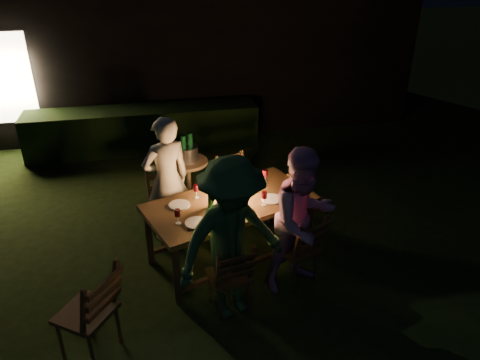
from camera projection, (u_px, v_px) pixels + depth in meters
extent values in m
plane|color=black|center=(192.00, 270.00, 5.68)|extent=(40.00, 40.00, 0.00)
cube|color=black|center=(160.00, 36.00, 10.31)|extent=(10.00, 4.00, 3.20)
cube|color=#FFE5B2|center=(6.00, 79.00, 8.24)|extent=(0.90, 0.06, 1.60)
cube|color=black|center=(144.00, 129.00, 8.67)|extent=(4.20, 0.70, 0.80)
cube|color=#493318|center=(230.00, 204.00, 5.54)|extent=(2.17, 1.59, 0.06)
cube|color=#493318|center=(177.00, 276.00, 5.03)|extent=(0.07, 0.07, 0.72)
cube|color=#493318|center=(150.00, 239.00, 5.64)|extent=(0.07, 0.07, 0.72)
cube|color=#493318|center=(308.00, 228.00, 5.85)|extent=(0.07, 0.07, 0.72)
cube|color=#493318|center=(272.00, 200.00, 6.45)|extent=(0.07, 0.07, 0.72)
cube|color=#493318|center=(229.00, 275.00, 4.94)|extent=(0.49, 0.47, 0.04)
cube|color=#493318|center=(235.00, 265.00, 4.67)|extent=(0.43, 0.22, 0.48)
cube|color=#493318|center=(297.00, 248.00, 5.34)|extent=(0.56, 0.55, 0.04)
cube|color=#493318|center=(310.00, 236.00, 5.09)|extent=(0.44, 0.31, 0.50)
cube|color=#493318|center=(171.00, 207.00, 6.04)|extent=(0.58, 0.57, 0.04)
cube|color=#493318|center=(164.00, 179.00, 6.06)|extent=(0.51, 0.28, 0.57)
cube|color=#493318|center=(237.00, 191.00, 6.52)|extent=(0.53, 0.52, 0.04)
cube|color=#493318|center=(231.00, 168.00, 6.54)|extent=(0.45, 0.27, 0.50)
cube|color=#493318|center=(311.00, 202.00, 6.28)|extent=(0.52, 0.53, 0.04)
cube|color=#493318|center=(301.00, 188.00, 6.07)|extent=(0.28, 0.44, 0.49)
cube|color=#493318|center=(86.00, 313.00, 4.36)|extent=(0.64, 0.65, 0.04)
cube|color=#493318|center=(99.00, 294.00, 4.15)|extent=(0.40, 0.48, 0.56)
imported|color=beige|center=(167.00, 180.00, 5.93)|extent=(0.72, 0.59, 1.70)
imported|color=#CF8EC2|center=(303.00, 220.00, 5.10)|extent=(1.00, 0.89, 1.70)
imported|color=#2E5D2E|center=(232.00, 241.00, 4.66)|extent=(1.34, 1.04, 1.82)
cube|color=white|center=(231.00, 197.00, 5.58)|extent=(0.15, 0.15, 0.03)
cube|color=white|center=(231.00, 174.00, 5.43)|extent=(0.16, 0.16, 0.03)
cylinder|color=#FF9E3F|center=(231.00, 189.00, 5.53)|extent=(0.09, 0.09, 0.18)
cylinder|color=white|center=(179.00, 205.00, 5.44)|extent=(0.25, 0.25, 0.01)
cylinder|color=white|center=(196.00, 223.00, 5.11)|extent=(0.25, 0.25, 0.01)
cylinder|color=white|center=(252.00, 184.00, 5.90)|extent=(0.25, 0.25, 0.01)
cylinder|color=white|center=(272.00, 199.00, 5.56)|extent=(0.25, 0.25, 0.01)
cylinder|color=#0F471E|center=(211.00, 197.00, 5.35)|extent=(0.07, 0.07, 0.28)
cube|color=red|center=(232.00, 217.00, 5.22)|extent=(0.18, 0.14, 0.01)
cube|color=red|center=(282.00, 200.00, 5.55)|extent=(0.18, 0.14, 0.01)
cube|color=black|center=(194.00, 228.00, 5.02)|extent=(0.14, 0.07, 0.01)
cylinder|color=brown|center=(188.00, 162.00, 6.65)|extent=(0.56, 0.56, 0.04)
cylinder|color=brown|center=(189.00, 185.00, 6.82)|extent=(0.07, 0.07, 0.74)
cylinder|color=#A5A8AD|center=(187.00, 154.00, 6.59)|extent=(0.30, 0.30, 0.22)
cylinder|color=#0F471E|center=(184.00, 152.00, 6.52)|extent=(0.07, 0.07, 0.32)
cylinder|color=#0F471E|center=(191.00, 149.00, 6.61)|extent=(0.07, 0.07, 0.32)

